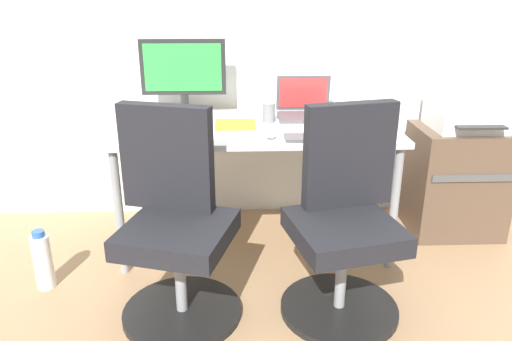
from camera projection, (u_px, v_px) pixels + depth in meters
ground_plane at (256, 240)px, 2.92m from camera, size 5.28×5.28×0.00m
back_wall at (253, 6)px, 2.88m from camera, size 4.40×0.04×2.60m
desk at (256, 136)px, 2.69m from camera, size 1.50×0.73×0.71m
office_chair_left at (175, 226)px, 2.16m from camera, size 0.55×0.55×0.94m
office_chair_right at (345, 223)px, 2.19m from camera, size 0.54×0.54×0.94m
side_cabinet at (456, 180)px, 2.94m from camera, size 0.52×0.43×0.65m
printer at (467, 108)px, 2.78m from camera, size 0.38×0.40×0.24m
water_bottle_on_floor at (43, 261)px, 2.42m from camera, size 0.09×0.09×0.31m
desktop_monitor at (183, 72)px, 2.78m from camera, size 0.48×0.18×0.43m
open_laptop at (304, 107)px, 2.82m from camera, size 0.31×0.26×0.23m
keyboard_by_monitor at (168, 134)px, 2.47m from camera, size 0.34×0.12×0.02m
keyboard_by_laptop at (319, 138)px, 2.40m from camera, size 0.34×0.12×0.02m
mouse_by_monitor at (142, 122)px, 2.66m from camera, size 0.06×0.10×0.03m
mouse_by_laptop at (271, 135)px, 2.43m from camera, size 0.06×0.10×0.03m
coffee_mug at (359, 112)px, 2.74m from camera, size 0.08×0.08×0.09m
pen_cup at (269, 113)px, 2.70m from camera, size 0.07×0.07×0.10m
notebook at (235, 125)px, 2.62m from camera, size 0.21×0.15×0.03m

